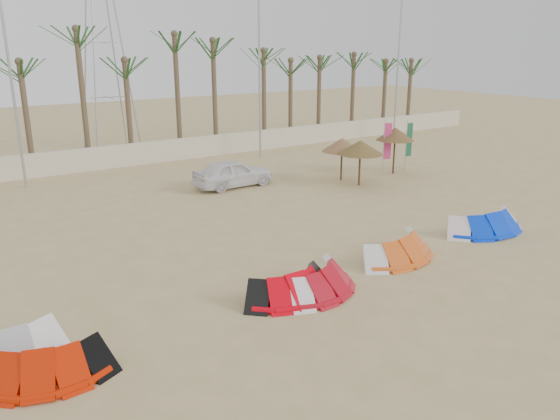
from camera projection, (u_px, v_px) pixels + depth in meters
ground at (403, 308)px, 14.98m from camera, size 120.00×120.00×0.00m
boundary_wall at (128, 155)px, 32.18m from camera, size 60.00×0.30×1.30m
palm_line at (122, 52)px, 32.02m from camera, size 52.00×4.00×7.70m
lamp_b at (11, 70)px, 25.89m from camera, size 1.25×0.14×11.00m
lamp_c at (260, 64)px, 33.42m from camera, size 1.25×0.14×11.00m
lamp_d at (399, 60)px, 39.88m from camera, size 1.25×0.14×11.00m
pylon at (113, 149)px, 37.65m from camera, size 3.00×3.00×14.00m
kite_red_left at (38, 359)px, 11.82m from camera, size 3.33×2.27×0.90m
kite_red_mid at (286, 283)px, 15.58m from camera, size 2.97×1.56×0.90m
kite_red_right at (317, 277)px, 15.98m from camera, size 3.32×2.40×0.90m
kite_orange at (393, 245)px, 18.45m from camera, size 3.51×2.02×0.90m
kite_blue at (479, 220)px, 21.11m from camera, size 3.70×1.83×0.90m
parasol_left at (360, 147)px, 27.38m from camera, size 2.32×2.32×2.31m
parasol_mid at (342, 145)px, 28.45m from camera, size 2.14×2.14×2.25m
parasol_right at (395, 134)px, 29.82m from camera, size 2.09×2.09×2.57m
flag_pink at (386, 143)px, 29.65m from camera, size 0.44×0.18×3.02m
flag_green at (408, 141)px, 30.56m from camera, size 0.45×0.04×2.88m
car at (233, 173)px, 27.46m from camera, size 4.15×1.76×1.40m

